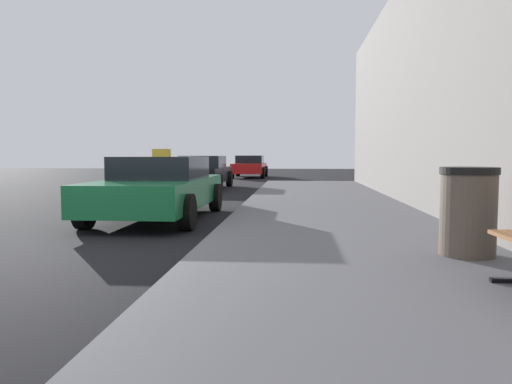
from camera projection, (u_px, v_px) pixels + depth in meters
The scene contains 6 objects.
ground_plane at pixel (31, 261), 5.94m from camera, with size 80.00×80.00×0.00m, color black.
sidewalk at pixel (359, 261), 5.61m from camera, with size 4.00×32.00×0.15m, color #5B5B60.
trash_bin at pixel (468, 211), 5.52m from camera, with size 0.65×0.65×1.02m.
car_green at pixel (160, 187), 9.87m from camera, with size 2.06×4.59×1.43m.
car_black at pixel (202, 172), 18.71m from camera, with size 1.97×4.35×1.27m.
car_red at pixel (250, 166), 28.05m from camera, with size 1.93×4.29×1.27m.
Camera 1 is at (3.26, -5.61, 1.31)m, focal length 33.80 mm.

